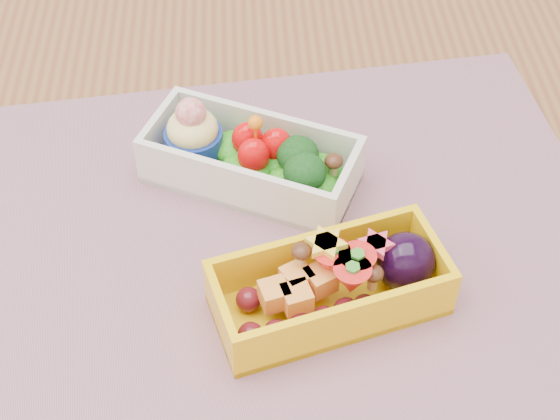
{
  "coord_description": "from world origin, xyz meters",
  "views": [
    {
      "loc": [
        0.03,
        -0.45,
        1.26
      ],
      "look_at": [
        0.05,
        -0.01,
        0.79
      ],
      "focal_mm": 53.87,
      "sensor_mm": 36.0,
      "label": 1
    }
  ],
  "objects_px": {
    "placemat": "(271,248)",
    "bento_yellow": "(335,285)",
    "table": "(220,306)",
    "bento_white": "(250,159)"
  },
  "relations": [
    {
      "from": "bento_white",
      "to": "bento_yellow",
      "type": "distance_m",
      "value": 0.15
    },
    {
      "from": "table",
      "to": "placemat",
      "type": "relative_size",
      "value": 2.21
    },
    {
      "from": "placemat",
      "to": "bento_white",
      "type": "bearing_deg",
      "value": 100.23
    },
    {
      "from": "bento_white",
      "to": "bento_yellow",
      "type": "relative_size",
      "value": 1.04
    },
    {
      "from": "placemat",
      "to": "bento_yellow",
      "type": "distance_m",
      "value": 0.08
    },
    {
      "from": "table",
      "to": "bento_yellow",
      "type": "relative_size",
      "value": 6.59
    },
    {
      "from": "placemat",
      "to": "bento_white",
      "type": "relative_size",
      "value": 2.85
    },
    {
      "from": "placemat",
      "to": "bento_yellow",
      "type": "xyz_separation_m",
      "value": [
        0.04,
        -0.06,
        0.03
      ]
    },
    {
      "from": "table",
      "to": "bento_yellow",
      "type": "xyz_separation_m",
      "value": [
        0.09,
        -0.08,
        0.13
      ]
    },
    {
      "from": "table",
      "to": "placemat",
      "type": "xyz_separation_m",
      "value": [
        0.05,
        -0.02,
        0.1
      ]
    }
  ]
}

